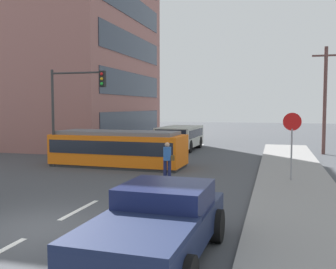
% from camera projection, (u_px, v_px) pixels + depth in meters
% --- Properties ---
extents(ground_plane, '(120.00, 120.00, 0.00)m').
position_uv_depth(ground_plane, '(155.00, 170.00, 19.92)').
color(ground_plane, '#42454A').
extents(sidewalk_curb_right, '(3.20, 36.00, 0.14)m').
position_uv_depth(sidewalk_curb_right, '(298.00, 193.00, 14.25)').
color(sidewalk_curb_right, gray).
rests_on(sidewalk_curb_right, ground).
extents(lane_stripe_1, '(0.16, 2.40, 0.01)m').
position_uv_depth(lane_stripe_1, '(80.00, 210.00, 12.24)').
color(lane_stripe_1, silver).
rests_on(lane_stripe_1, ground).
extents(lane_stripe_2, '(0.16, 2.40, 0.01)m').
position_uv_depth(lane_stripe_2, '(126.00, 185.00, 16.08)').
color(lane_stripe_2, silver).
rests_on(lane_stripe_2, ground).
extents(lane_stripe_3, '(0.16, 2.40, 0.01)m').
position_uv_depth(lane_stripe_3, '(184.00, 154.00, 26.27)').
color(lane_stripe_3, silver).
rests_on(lane_stripe_3, ground).
extents(lane_stripe_4, '(0.16, 2.40, 0.01)m').
position_uv_depth(lane_stripe_4, '(201.00, 146.00, 32.03)').
color(lane_stripe_4, silver).
rests_on(lane_stripe_4, ground).
extents(corner_building, '(16.12, 15.44, 22.40)m').
position_uv_depth(corner_building, '(48.00, 17.00, 34.10)').
color(corner_building, '#97615B').
rests_on(corner_building, ground).
extents(streetcar_tram, '(7.38, 2.75, 1.95)m').
position_uv_depth(streetcar_tram, '(118.00, 148.00, 21.05)').
color(streetcar_tram, orange).
rests_on(streetcar_tram, ground).
extents(city_bus, '(2.64, 5.29, 1.76)m').
position_uv_depth(city_bus, '(180.00, 137.00, 29.10)').
color(city_bus, '#B8BAAE').
rests_on(city_bus, ground).
extents(pedestrian_crossing, '(0.50, 0.36, 1.67)m').
position_uv_depth(pedestrian_crossing, '(167.00, 158.00, 17.39)').
color(pedestrian_crossing, '#1B224F').
rests_on(pedestrian_crossing, ground).
extents(pickup_truck_parked, '(2.37, 5.05, 1.55)m').
position_uv_depth(pickup_truck_parked, '(159.00, 223.00, 8.18)').
color(pickup_truck_parked, '#182244').
rests_on(pickup_truck_parked, ground).
extents(stop_sign, '(0.76, 0.07, 2.88)m').
position_uv_depth(stop_sign, '(292.00, 132.00, 16.29)').
color(stop_sign, gray).
rests_on(stop_sign, sidewalk_curb_right).
extents(traffic_light_mast, '(3.17, 0.33, 5.25)m').
position_uv_depth(traffic_light_mast, '(73.00, 99.00, 20.38)').
color(traffic_light_mast, '#333333').
rests_on(traffic_light_mast, ground).
extents(utility_pole_mid, '(1.80, 0.24, 7.31)m').
position_uv_depth(utility_pole_mid, '(325.00, 98.00, 26.14)').
color(utility_pole_mid, brown).
rests_on(utility_pole_mid, ground).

